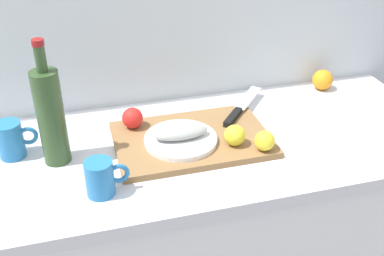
# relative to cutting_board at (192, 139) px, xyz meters

# --- Properties ---
(back_wall) EXTENTS (3.20, 0.05, 2.50)m
(back_wall) POSITION_rel_cutting_board_xyz_m (-0.20, 0.31, 0.34)
(back_wall) COLOR silver
(back_wall) RESTS_ON ground_plane
(cutting_board) EXTENTS (0.46, 0.30, 0.02)m
(cutting_board) POSITION_rel_cutting_board_xyz_m (0.00, 0.00, 0.00)
(cutting_board) COLOR olive
(cutting_board) RESTS_ON kitchen_counter
(white_plate) EXTENTS (0.21, 0.21, 0.01)m
(white_plate) POSITION_rel_cutting_board_xyz_m (-0.04, -0.02, 0.02)
(white_plate) COLOR white
(white_plate) RESTS_ON cutting_board
(fish_fillet) EXTENTS (0.16, 0.07, 0.04)m
(fish_fillet) POSITION_rel_cutting_board_xyz_m (-0.04, -0.02, 0.04)
(fish_fillet) COLOR #999E99
(fish_fillet) RESTS_ON white_plate
(chef_knife) EXTENTS (0.21, 0.24, 0.02)m
(chef_knife) POSITION_rel_cutting_board_xyz_m (0.19, 0.10, 0.02)
(chef_knife) COLOR silver
(chef_knife) RESTS_ON cutting_board
(lemon_0) EXTENTS (0.06, 0.06, 0.06)m
(lemon_0) POSITION_rel_cutting_board_xyz_m (0.18, -0.12, 0.04)
(lemon_0) COLOR yellow
(lemon_0) RESTS_ON cutting_board
(lemon_1) EXTENTS (0.06, 0.06, 0.06)m
(lemon_1) POSITION_rel_cutting_board_xyz_m (0.11, -0.07, 0.04)
(lemon_1) COLOR yellow
(lemon_1) RESTS_ON cutting_board
(tomato_0) EXTENTS (0.06, 0.06, 0.06)m
(tomato_0) POSITION_rel_cutting_board_xyz_m (-0.16, 0.10, 0.04)
(tomato_0) COLOR red
(tomato_0) RESTS_ON cutting_board
(wine_bottle) EXTENTS (0.07, 0.07, 0.36)m
(wine_bottle) POSITION_rel_cutting_board_xyz_m (-0.39, 0.01, 0.13)
(wine_bottle) COLOR #2D4723
(wine_bottle) RESTS_ON kitchen_counter
(coffee_mug_0) EXTENTS (0.11, 0.07, 0.11)m
(coffee_mug_0) POSITION_rel_cutting_board_xyz_m (-0.51, 0.07, 0.04)
(coffee_mug_0) COLOR #2672B2
(coffee_mug_0) RESTS_ON kitchen_counter
(coffee_mug_1) EXTENTS (0.11, 0.07, 0.10)m
(coffee_mug_1) POSITION_rel_cutting_board_xyz_m (-0.28, -0.17, 0.04)
(coffee_mug_1) COLOR #2672B2
(coffee_mug_1) RESTS_ON kitchen_counter
(orange_0) EXTENTS (0.07, 0.07, 0.07)m
(orange_0) POSITION_rel_cutting_board_xyz_m (0.55, 0.22, 0.03)
(orange_0) COLOR orange
(orange_0) RESTS_ON kitchen_counter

